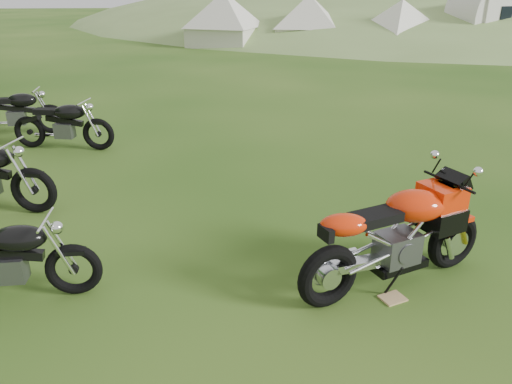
{
  "coord_description": "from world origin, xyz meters",
  "views": [
    {
      "loc": [
        -0.72,
        -4.67,
        2.93
      ],
      "look_at": [
        -0.31,
        0.4,
        0.78
      ],
      "focal_mm": 35.0,
      "sensor_mm": 36.0,
      "label": 1
    }
  ],
  "objects_px": {
    "tent_left": "(224,19)",
    "tent_right": "(401,23)",
    "tent_mid": "(309,19)",
    "plywood_board": "(393,298)",
    "vintage_moto_c": "(62,123)",
    "vintage_moto_a": "(5,258)",
    "sport_motorcycle": "(398,229)",
    "caravan": "(501,21)",
    "vintage_moto_d": "(15,111)"
  },
  "relations": [
    {
      "from": "tent_left",
      "to": "tent_right",
      "type": "xyz_separation_m",
      "value": [
        8.03,
        -2.02,
        -0.1
      ]
    },
    {
      "from": "tent_mid",
      "to": "tent_right",
      "type": "height_order",
      "value": "tent_mid"
    },
    {
      "from": "tent_left",
      "to": "tent_right",
      "type": "height_order",
      "value": "tent_left"
    },
    {
      "from": "plywood_board",
      "to": "tent_mid",
      "type": "xyz_separation_m",
      "value": [
        2.9,
        21.25,
        1.23
      ]
    },
    {
      "from": "tent_left",
      "to": "tent_right",
      "type": "distance_m",
      "value": 8.28
    },
    {
      "from": "tent_mid",
      "to": "vintage_moto_c",
      "type": "bearing_deg",
      "value": -98.99
    },
    {
      "from": "vintage_moto_a",
      "to": "sport_motorcycle",
      "type": "bearing_deg",
      "value": -2.73
    },
    {
      "from": "tent_mid",
      "to": "caravan",
      "type": "height_order",
      "value": "tent_mid"
    },
    {
      "from": "tent_left",
      "to": "vintage_moto_c",
      "type": "bearing_deg",
      "value": -78.75
    },
    {
      "from": "vintage_moto_a",
      "to": "vintage_moto_d",
      "type": "bearing_deg",
      "value": 106.95
    },
    {
      "from": "plywood_board",
      "to": "tent_mid",
      "type": "height_order",
      "value": "tent_mid"
    },
    {
      "from": "vintage_moto_d",
      "to": "tent_right",
      "type": "bearing_deg",
      "value": 41.39
    },
    {
      "from": "caravan",
      "to": "tent_right",
      "type": "bearing_deg",
      "value": 163.73
    },
    {
      "from": "vintage_moto_c",
      "to": "tent_left",
      "type": "relative_size",
      "value": 0.64
    },
    {
      "from": "caravan",
      "to": "sport_motorcycle",
      "type": "bearing_deg",
      "value": -138.86
    },
    {
      "from": "sport_motorcycle",
      "to": "plywood_board",
      "type": "xyz_separation_m",
      "value": [
        -0.07,
        -0.26,
        -0.64
      ]
    },
    {
      "from": "sport_motorcycle",
      "to": "tent_mid",
      "type": "relative_size",
      "value": 0.76
    },
    {
      "from": "sport_motorcycle",
      "to": "tent_mid",
      "type": "xyz_separation_m",
      "value": [
        2.83,
        20.99,
        0.59
      ]
    },
    {
      "from": "vintage_moto_a",
      "to": "vintage_moto_d",
      "type": "xyz_separation_m",
      "value": [
        -2.0,
        5.95,
        0.04
      ]
    },
    {
      "from": "vintage_moto_d",
      "to": "tent_right",
      "type": "relative_size",
      "value": 0.7
    },
    {
      "from": "vintage_moto_d",
      "to": "tent_left",
      "type": "bearing_deg",
      "value": 68.41
    },
    {
      "from": "tent_left",
      "to": "tent_mid",
      "type": "relative_size",
      "value": 1.03
    },
    {
      "from": "sport_motorcycle",
      "to": "vintage_moto_d",
      "type": "distance_m",
      "value": 8.41
    },
    {
      "from": "plywood_board",
      "to": "tent_right",
      "type": "distance_m",
      "value": 20.6
    },
    {
      "from": "plywood_board",
      "to": "vintage_moto_d",
      "type": "xyz_separation_m",
      "value": [
        -5.8,
        6.28,
        0.49
      ]
    },
    {
      "from": "sport_motorcycle",
      "to": "vintage_moto_c",
      "type": "relative_size",
      "value": 1.15
    },
    {
      "from": "tent_left",
      "to": "tent_mid",
      "type": "bearing_deg",
      "value": 20.8
    },
    {
      "from": "sport_motorcycle",
      "to": "vintage_moto_c",
      "type": "xyz_separation_m",
      "value": [
        -4.64,
        4.99,
        -0.15
      ]
    },
    {
      "from": "vintage_moto_a",
      "to": "tent_right",
      "type": "relative_size",
      "value": 0.64
    },
    {
      "from": "plywood_board",
      "to": "tent_left",
      "type": "height_order",
      "value": "tent_left"
    },
    {
      "from": "vintage_moto_a",
      "to": "tent_right",
      "type": "bearing_deg",
      "value": 59.16
    },
    {
      "from": "sport_motorcycle",
      "to": "vintage_moto_c",
      "type": "height_order",
      "value": "sport_motorcycle"
    },
    {
      "from": "vintage_moto_c",
      "to": "tent_right",
      "type": "bearing_deg",
      "value": 62.15
    },
    {
      "from": "tent_left",
      "to": "caravan",
      "type": "xyz_separation_m",
      "value": [
        12.9,
        -1.9,
        -0.06
      ]
    },
    {
      "from": "tent_mid",
      "to": "plywood_board",
      "type": "bearing_deg",
      "value": -81.73
    },
    {
      "from": "sport_motorcycle",
      "to": "tent_mid",
      "type": "height_order",
      "value": "tent_mid"
    },
    {
      "from": "caravan",
      "to": "plywood_board",
      "type": "bearing_deg",
      "value": -138.67
    },
    {
      "from": "tent_left",
      "to": "vintage_moto_d",
      "type": "bearing_deg",
      "value": -83.87
    },
    {
      "from": "vintage_moto_a",
      "to": "tent_left",
      "type": "relative_size",
      "value": 0.59
    },
    {
      "from": "vintage_moto_a",
      "to": "caravan",
      "type": "distance_m",
      "value": 24.67
    },
    {
      "from": "tent_right",
      "to": "caravan",
      "type": "distance_m",
      "value": 4.87
    },
    {
      "from": "plywood_board",
      "to": "tent_mid",
      "type": "bearing_deg",
      "value": 82.23
    },
    {
      "from": "vintage_moto_c",
      "to": "tent_mid",
      "type": "distance_m",
      "value": 17.68
    },
    {
      "from": "sport_motorcycle",
      "to": "vintage_moto_a",
      "type": "height_order",
      "value": "sport_motorcycle"
    },
    {
      "from": "tent_left",
      "to": "tent_mid",
      "type": "height_order",
      "value": "tent_left"
    },
    {
      "from": "tent_left",
      "to": "tent_mid",
      "type": "xyz_separation_m",
      "value": [
        4.1,
        -0.16,
        -0.04
      ]
    },
    {
      "from": "sport_motorcycle",
      "to": "vintage_moto_d",
      "type": "relative_size",
      "value": 1.14
    },
    {
      "from": "plywood_board",
      "to": "vintage_moto_a",
      "type": "bearing_deg",
      "value": 174.99
    },
    {
      "from": "vintage_moto_d",
      "to": "caravan",
      "type": "distance_m",
      "value": 21.96
    },
    {
      "from": "caravan",
      "to": "vintage_moto_a",
      "type": "bearing_deg",
      "value": -146.65
    }
  ]
}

